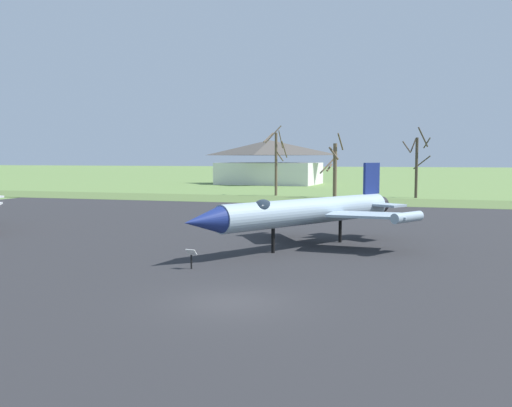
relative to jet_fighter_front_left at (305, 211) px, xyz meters
The scene contains 9 objects.
ground_plane 12.66m from the jet_fighter_front_left, 90.16° to the right, with size 600.00×600.00×0.00m, color #607F42.
asphalt_apron 3.77m from the jet_fighter_front_left, 90.62° to the left, with size 86.45×51.99×0.05m, color #28282B.
grass_verge_strip 35.18m from the jet_fighter_front_left, 90.06° to the left, with size 146.45×12.00×0.06m, color #526937.
jet_fighter_front_left is the anchor object (origin of this frame).
info_placard_front_left 8.46m from the jet_fighter_front_left, 116.89° to the right, with size 0.53×0.32×0.97m.
bare_tree_far_left 44.98m from the jet_fighter_front_left, 106.77° to the left, with size 3.02×3.00×9.62m.
bare_tree_left_of_center 41.24m from the jet_fighter_front_left, 96.49° to the left, with size 3.00×2.98×8.29m.
bare_tree_center 44.12m from the jet_fighter_front_left, 82.81° to the left, with size 3.61×3.60×9.03m.
visitor_building 78.08m from the jet_fighter_front_left, 106.86° to the left, with size 20.19×13.93×8.59m.
Camera 1 is at (6.47, -18.45, 5.18)m, focal length 39.21 mm.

